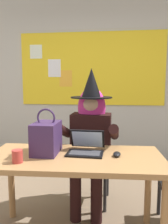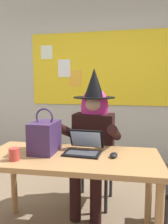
% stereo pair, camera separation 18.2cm
% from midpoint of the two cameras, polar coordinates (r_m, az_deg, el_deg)
% --- Properties ---
extents(wall_back_bulletin, '(5.70, 2.26, 2.81)m').
position_cam_midpoint_polar(wall_back_bulletin, '(3.78, 5.75, 8.98)').
color(wall_back_bulletin, '#B2B2AD').
rests_on(wall_back_bulletin, ground).
extents(desk_main, '(1.46, 0.73, 0.73)m').
position_cam_midpoint_polar(desk_main, '(1.85, -0.36, -14.02)').
color(desk_main, '#A37547').
rests_on(desk_main, ground).
extents(chair_at_desk, '(0.44, 0.44, 0.92)m').
position_cam_midpoint_polar(chair_at_desk, '(2.52, 4.97, -10.91)').
color(chair_at_desk, black).
rests_on(chair_at_desk, ground).
extents(person_costumed, '(0.61, 0.69, 1.47)m').
position_cam_midpoint_polar(person_costumed, '(2.33, 4.50, -5.04)').
color(person_costumed, black).
rests_on(person_costumed, ground).
extents(laptop, '(0.31, 0.30, 0.19)m').
position_cam_midpoint_polar(laptop, '(1.89, 2.71, -9.20)').
color(laptop, black).
rests_on(laptop, desk_main).
extents(computer_mouse, '(0.07, 0.11, 0.03)m').
position_cam_midpoint_polar(computer_mouse, '(1.81, 10.59, -10.91)').
color(computer_mouse, black).
rests_on(computer_mouse, desk_main).
extents(handbag, '(0.20, 0.30, 0.38)m').
position_cam_midpoint_polar(handbag, '(1.89, -7.37, -6.32)').
color(handbag, '#38234C').
rests_on(handbag, desk_main).
extents(coffee_mug, '(0.08, 0.08, 0.09)m').
position_cam_midpoint_polar(coffee_mug, '(1.76, -14.75, -10.53)').
color(coffee_mug, '#B23833').
rests_on(coffee_mug, desk_main).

